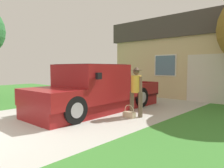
{
  "coord_description": "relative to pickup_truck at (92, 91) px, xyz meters",
  "views": [
    {
      "loc": [
        5.62,
        -1.17,
        1.59
      ],
      "look_at": [
        0.79,
        4.12,
        1.03
      ],
      "focal_mm": 33.69,
      "sensor_mm": 36.0,
      "label": 1
    }
  ],
  "objects": [
    {
      "name": "person_with_hat",
      "position": [
        1.65,
        0.43,
        0.17
      ],
      "size": [
        0.51,
        0.39,
        1.62
      ],
      "rotation": [
        0.0,
        0.0,
        -3.22
      ],
      "color": "brown",
      "rests_on": "ground"
    },
    {
      "name": "handbag",
      "position": [
        1.59,
        0.14,
        -0.65
      ],
      "size": [
        0.4,
        0.18,
        0.41
      ],
      "color": "beige",
      "rests_on": "ground"
    },
    {
      "name": "house_with_garage",
      "position": [
        2.22,
        7.8,
        1.38
      ],
      "size": [
        10.85,
        6.19,
        4.22
      ],
      "color": "#CEB888",
      "rests_on": "ground"
    },
    {
      "name": "pickup_truck",
      "position": [
        0.0,
        0.0,
        0.0
      ],
      "size": [
        2.23,
        5.48,
        1.71
      ],
      "rotation": [
        0.0,
        0.0,
        3.16
      ],
      "color": "maroon",
      "rests_on": "ground"
    },
    {
      "name": "wheeled_trash_bin",
      "position": [
        -3.41,
        4.54,
        -0.2
      ],
      "size": [
        0.6,
        0.72,
        1.04
      ],
      "color": "navy",
      "rests_on": "ground"
    }
  ]
}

